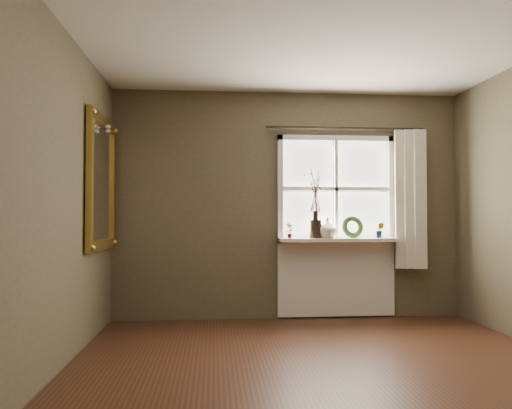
{
  "coord_description": "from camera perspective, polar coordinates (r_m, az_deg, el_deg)",
  "views": [
    {
      "loc": [
        -0.85,
        -3.43,
        1.14
      ],
      "look_at": [
        -0.44,
        1.55,
        1.28
      ],
      "focal_mm": 35.0,
      "sensor_mm": 36.0,
      "label": 1
    }
  ],
  "objects": [
    {
      "name": "floor",
      "position": [
        3.71,
        9.27,
        -19.47
      ],
      "size": [
        4.5,
        4.5,
        0.0
      ],
      "primitive_type": "plane",
      "color": "#3D2013",
      "rests_on": "ground"
    },
    {
      "name": "ceiling",
      "position": [
        3.82,
        9.08,
        20.85
      ],
      "size": [
        4.5,
        4.5,
        0.0
      ],
      "primitive_type": "plane",
      "color": "silver",
      "rests_on": "ground"
    },
    {
      "name": "wall_back",
      "position": [
        5.79,
        3.67,
        -0.03
      ],
      "size": [
        4.0,
        0.1,
        2.6
      ],
      "primitive_type": "cube",
      "color": "brown",
      "rests_on": "ground"
    },
    {
      "name": "wall_left",
      "position": [
        3.64,
        -24.01,
        1.05
      ],
      "size": [
        0.1,
        4.5,
        2.6
      ],
      "primitive_type": "cube",
      "color": "brown",
      "rests_on": "ground"
    },
    {
      "name": "window_frame",
      "position": [
        5.84,
        9.11,
        1.74
      ],
      "size": [
        1.36,
        0.06,
        1.24
      ],
      "color": "white",
      "rests_on": "wall_back"
    },
    {
      "name": "window_sill",
      "position": [
        5.73,
        9.4,
        -4.0
      ],
      "size": [
        1.36,
        0.26,
        0.04
      ],
      "primitive_type": "cube",
      "color": "white",
      "rests_on": "wall_back"
    },
    {
      "name": "window_apron",
      "position": [
        5.87,
        9.16,
        -8.25
      ],
      "size": [
        1.36,
        0.04,
        0.88
      ],
      "primitive_type": "cube",
      "color": "white",
      "rests_on": "ground"
    },
    {
      "name": "dark_jug",
      "position": [
        5.67,
        6.82,
        -2.79
      ],
      "size": [
        0.18,
        0.18,
        0.21
      ],
      "primitive_type": "cylinder",
      "rotation": [
        0.0,
        0.0,
        -0.33
      ],
      "color": "black",
      "rests_on": "window_sill"
    },
    {
      "name": "cream_vase",
      "position": [
        5.7,
        8.17,
        -2.67
      ],
      "size": [
        0.25,
        0.25,
        0.23
      ],
      "primitive_type": "imported",
      "rotation": [
        0.0,
        0.0,
        -0.19
      ],
      "color": "beige",
      "rests_on": "window_sill"
    },
    {
      "name": "wreath",
      "position": [
        5.81,
        10.98,
        -2.8
      ],
      "size": [
        0.27,
        0.15,
        0.26
      ],
      "primitive_type": "torus",
      "rotation": [
        1.36,
        0.0,
        0.14
      ],
      "color": "#243E1B",
      "rests_on": "window_sill"
    },
    {
      "name": "potted_plant_left",
      "position": [
        5.61,
        3.84,
        -2.95
      ],
      "size": [
        0.11,
        0.1,
        0.18
      ],
      "primitive_type": "imported",
      "rotation": [
        0.0,
        0.0,
        0.43
      ],
      "color": "#243E1B",
      "rests_on": "window_sill"
    },
    {
      "name": "potted_plant_right",
      "position": [
        5.86,
        13.98,
        -2.86
      ],
      "size": [
        0.12,
        0.11,
        0.18
      ],
      "primitive_type": "imported",
      "rotation": [
        0.0,
        0.0,
        -0.43
      ],
      "color": "#243E1B",
      "rests_on": "window_sill"
    },
    {
      "name": "curtain",
      "position": [
        6.0,
        17.16,
        0.6
      ],
      "size": [
        0.36,
        0.12,
        1.59
      ],
      "primitive_type": "cube",
      "color": "silver",
      "rests_on": "wall_back"
    },
    {
      "name": "curtain_rod",
      "position": [
        5.89,
        10.18,
        8.57
      ],
      "size": [
        1.84,
        0.03,
        0.03
      ],
      "primitive_type": "cylinder",
      "rotation": [
        0.0,
        1.57,
        0.0
      ],
      "color": "black",
      "rests_on": "wall_back"
    },
    {
      "name": "gilt_mirror",
      "position": [
        5.17,
        -17.2,
        2.39
      ],
      "size": [
        0.1,
        1.11,
        1.32
      ],
      "color": "white",
      "rests_on": "wall_left"
    }
  ]
}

